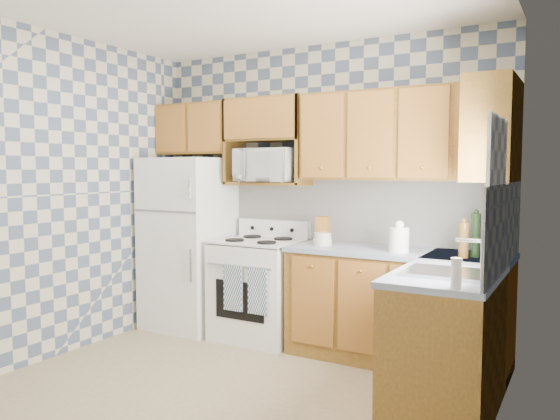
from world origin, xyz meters
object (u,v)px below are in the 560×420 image
object	(u,v)px
stove_body	(259,290)
electric_kettle	(399,240)
microwave	(268,165)
refrigerator	(189,243)

from	to	relation	value
stove_body	electric_kettle	size ratio (longest dim) A/B	4.60
stove_body	microwave	size ratio (longest dim) A/B	1.60
stove_body	electric_kettle	bearing A→B (deg)	-4.01
microwave	electric_kettle	bearing A→B (deg)	-10.91
refrigerator	stove_body	xyz separation A→B (m)	(0.80, 0.03, -0.39)
refrigerator	electric_kettle	size ratio (longest dim) A/B	8.59
refrigerator	stove_body	size ratio (longest dim) A/B	1.87
refrigerator	stove_body	bearing A→B (deg)	1.78
stove_body	microwave	xyz separation A→B (m)	(0.04, 0.10, 1.16)
microwave	electric_kettle	distance (m)	1.45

